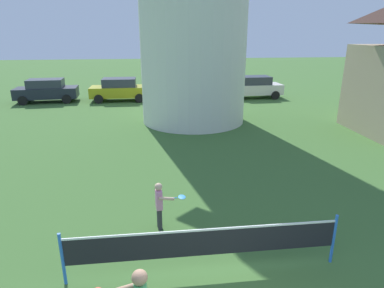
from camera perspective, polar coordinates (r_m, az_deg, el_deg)
The scene contains 6 objects.
tennis_net at distance 6.68m, azimuth 2.15°, elevation -16.57°, with size 5.37×0.06×1.10m.
player_far at distance 8.06m, azimuth -5.50°, elevation -10.04°, with size 0.73×0.43×1.20m.
parked_car_black at distance 25.00m, azimuth -23.70°, elevation 8.45°, with size 4.16×2.14×1.56m.
parked_car_mustard at distance 23.93m, azimuth -12.31°, elevation 9.19°, with size 3.99×1.88×1.56m.
parked_car_blue at distance 25.02m, azimuth -0.69°, elevation 10.00°, with size 4.47×2.00×1.56m.
parked_car_cream at distance 24.91m, azimuth 10.58°, elevation 9.65°, with size 3.97×1.94×1.56m.
Camera 1 is at (-1.27, -3.47, 4.52)m, focal length 31.07 mm.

